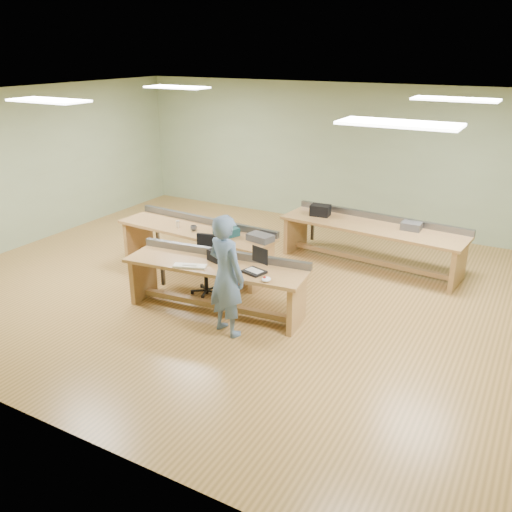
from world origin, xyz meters
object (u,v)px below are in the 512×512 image
(workbench_front, at_px, (216,276))
(parts_bin_teal, at_px, (226,231))
(parts_bin_grey, at_px, (260,238))
(laptop_base, at_px, (254,272))
(mug, at_px, (194,228))
(drinks_can, at_px, (178,224))
(workbench_back, at_px, (372,235))
(task_chair, at_px, (207,272))
(workbench_mid, at_px, (196,239))
(camera_bag, at_px, (216,256))
(person, at_px, (226,275))

(workbench_front, height_order, parts_bin_teal, parts_bin_teal)
(workbench_front, xyz_separation_m, parts_bin_grey, (0.09, 1.17, 0.25))
(laptop_base, relative_size, mug, 2.62)
(mug, height_order, drinks_can, drinks_can)
(workbench_back, height_order, mug, workbench_back)
(task_chair, bearing_deg, parts_bin_grey, 37.35)
(workbench_front, bearing_deg, task_chair, 130.10)
(parts_bin_grey, bearing_deg, workbench_mid, 178.59)
(parts_bin_teal, bearing_deg, workbench_mid, 176.26)
(camera_bag, distance_m, task_chair, 0.75)
(camera_bag, bearing_deg, laptop_base, 10.18)
(workbench_mid, relative_size, person, 1.77)
(workbench_front, xyz_separation_m, parts_bin_teal, (-0.55, 1.15, 0.26))
(laptop_base, distance_m, drinks_can, 2.43)
(workbench_back, bearing_deg, person, -100.75)
(workbench_front, height_order, person, person)
(parts_bin_teal, bearing_deg, person, -57.97)
(workbench_mid, bearing_deg, workbench_front, -41.22)
(camera_bag, xyz_separation_m, parts_bin_teal, (-0.49, 1.07, -0.01))
(parts_bin_grey, bearing_deg, drinks_can, -177.40)
(task_chair, relative_size, parts_bin_teal, 2.40)
(workbench_mid, distance_m, parts_bin_teal, 0.70)
(workbench_front, height_order, camera_bag, camera_bag)
(parts_bin_teal, relative_size, parts_bin_grey, 0.95)
(person, distance_m, parts_bin_teal, 1.94)
(person, bearing_deg, parts_bin_teal, -40.53)
(workbench_mid, relative_size, drinks_can, 25.86)
(workbench_back, bearing_deg, camera_bag, -113.12)
(workbench_front, distance_m, mug, 1.59)
(workbench_front, bearing_deg, parts_bin_grey, 79.15)
(workbench_front, distance_m, laptop_base, 0.69)
(parts_bin_teal, bearing_deg, workbench_front, -64.72)
(workbench_front, relative_size, mug, 24.87)
(workbench_back, xyz_separation_m, parts_bin_grey, (-1.34, -1.69, 0.24))
(workbench_front, distance_m, workbench_mid, 1.69)
(parts_bin_grey, height_order, mug, parts_bin_grey)
(workbench_front, relative_size, drinks_can, 24.05)
(parts_bin_teal, bearing_deg, laptop_base, -44.69)
(laptop_base, bearing_deg, workbench_mid, 161.88)
(camera_bag, bearing_deg, drinks_can, 164.57)
(workbench_front, xyz_separation_m, workbench_mid, (-1.19, 1.20, 0.01))
(drinks_can, bearing_deg, camera_bag, -34.92)
(camera_bag, relative_size, parts_bin_grey, 0.60)
(workbench_back, xyz_separation_m, drinks_can, (-2.93, -1.76, 0.24))
(workbench_front, xyz_separation_m, task_chair, (-0.48, 0.46, -0.21))
(parts_bin_teal, bearing_deg, mug, -171.80)
(workbench_mid, bearing_deg, person, -41.27)
(parts_bin_teal, bearing_deg, parts_bin_grey, 0.95)
(mug, bearing_deg, workbench_back, 34.74)
(person, bearing_deg, camera_bag, -29.34)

